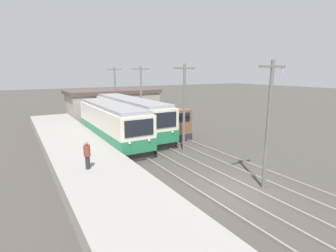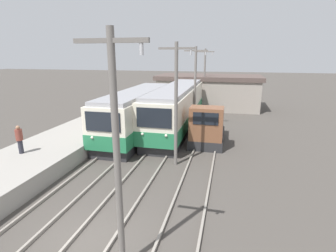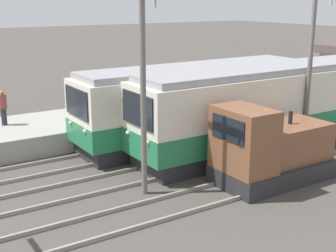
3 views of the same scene
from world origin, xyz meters
name	(u,v)px [view 3 (image 3 of 3)]	position (x,y,z in m)	size (l,w,h in m)	color
commuter_train_left	(196,106)	(-2.60, 12.77, 1.71)	(2.84, 12.19, 3.68)	#28282B
commuter_train_center	(276,110)	(0.20, 15.26, 1.77)	(2.84, 14.60, 3.82)	#28282B
shunting_locomotive	(269,151)	(3.20, 11.96, 1.21)	(2.40, 4.66, 3.00)	#28282B
catenary_mast_mid	(143,86)	(1.71, 7.42, 3.89)	(2.00, 0.20, 7.13)	slate
catenary_mast_far	(310,67)	(1.71, 15.58, 3.89)	(2.00, 0.20, 7.13)	slate
person_on_platform	(3,106)	(-6.80, 4.77, 1.87)	(0.38, 0.38, 1.64)	#282833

